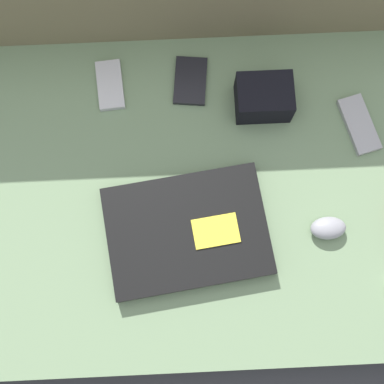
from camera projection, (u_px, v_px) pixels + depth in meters
ground_plane at (192, 205)px, 1.22m from camera, size 8.00×8.00×0.00m
couch_seat at (192, 200)px, 1.16m from camera, size 1.18×0.70×0.12m
laptop at (187, 231)px, 1.07m from camera, size 0.35×0.27×0.03m
computer_mouse at (328, 228)px, 1.07m from camera, size 0.07×0.05×0.03m
phone_silver at (190, 81)px, 1.15m from camera, size 0.08×0.11×0.01m
phone_black at (359, 125)px, 1.13m from camera, size 0.08×0.14×0.01m
phone_small at (110, 85)px, 1.15m from camera, size 0.06×0.11×0.01m
camera_pouch at (264, 98)px, 1.11m from camera, size 0.12×0.09×0.07m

